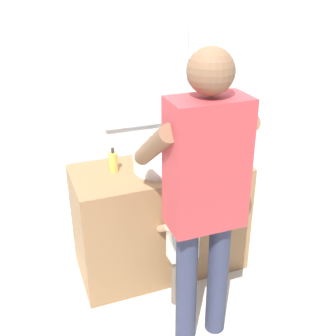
# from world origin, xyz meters

# --- Properties ---
(ground_plane) EXTENTS (14.00, 14.00, 0.00)m
(ground_plane) POSITION_xyz_m (0.00, 0.00, 0.00)
(ground_plane) COLOR silver
(back_wall) EXTENTS (4.40, 0.10, 2.70)m
(back_wall) POSITION_xyz_m (0.00, 0.62, 1.35)
(back_wall) COLOR silver
(back_wall) RESTS_ON ground
(vanity_cabinet) EXTENTS (1.19, 0.54, 0.82)m
(vanity_cabinet) POSITION_xyz_m (0.00, 0.30, 0.41)
(vanity_cabinet) COLOR olive
(vanity_cabinet) RESTS_ON ground
(sink_basin) EXTENTS (0.38, 0.38, 0.11)m
(sink_basin) POSITION_xyz_m (0.00, 0.28, 0.88)
(sink_basin) COLOR silver
(sink_basin) RESTS_ON vanity_cabinet
(faucet) EXTENTS (0.18, 0.14, 0.18)m
(faucet) POSITION_xyz_m (0.00, 0.51, 0.90)
(faucet) COLOR #B7BABF
(faucet) RESTS_ON vanity_cabinet
(toothbrush_cup) EXTENTS (0.07, 0.07, 0.21)m
(toothbrush_cup) POSITION_xyz_m (0.41, 0.36, 0.87)
(toothbrush_cup) COLOR #4C8EB2
(toothbrush_cup) RESTS_ON vanity_cabinet
(soap_bottle) EXTENTS (0.06, 0.06, 0.16)m
(soap_bottle) POSITION_xyz_m (-0.31, 0.36, 0.89)
(soap_bottle) COLOR gold
(soap_bottle) RESTS_ON vanity_cabinet
(child_toddler) EXTENTS (0.25, 0.25, 0.80)m
(child_toddler) POSITION_xyz_m (0.00, -0.10, 0.48)
(child_toddler) COLOR #6B5B4C
(child_toddler) RESTS_ON ground
(adult_parent) EXTENTS (0.54, 0.56, 1.73)m
(adult_parent) POSITION_xyz_m (0.00, -0.38, 1.04)
(adult_parent) COLOR #2D334C
(adult_parent) RESTS_ON ground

